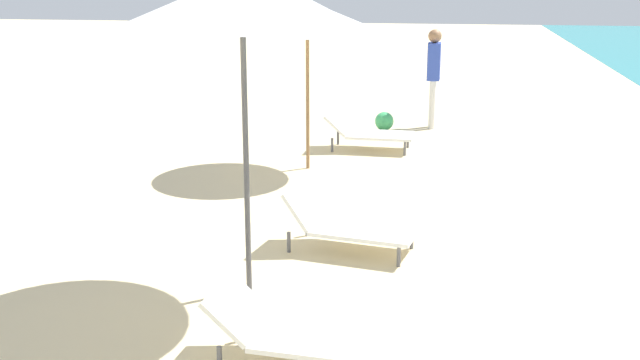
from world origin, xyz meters
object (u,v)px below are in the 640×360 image
(lounger_third_shoreside, at_px, (347,223))
(lounger_third_inland, at_px, (300,331))
(umbrella_third, at_px, (242,0))
(beach_ball, at_px, (384,121))
(umbrella_farthest, at_px, (307,16))
(lounger_farthest_shoreside, at_px, (368,132))
(person_walking_near, at_px, (434,68))

(lounger_third_shoreside, xyz_separation_m, lounger_third_inland, (-0.09, -2.45, -0.02))
(umbrella_third, relative_size, beach_ball, 8.68)
(umbrella_third, distance_m, umbrella_farthest, 4.43)
(umbrella_third, bearing_deg, umbrella_farthest, 91.80)
(umbrella_farthest, height_order, lounger_farthest_shoreside, umbrella_farthest)
(umbrella_third, xyz_separation_m, lounger_third_shoreside, (0.77, 1.16, -2.30))
(umbrella_third, height_order, person_walking_near, umbrella_third)
(lounger_third_inland, xyz_separation_m, person_walking_near, (0.94, 8.81, 0.79))
(lounger_third_shoreside, bearing_deg, lounger_farthest_shoreside, 104.13)
(lounger_third_shoreside, distance_m, umbrella_farthest, 3.85)
(umbrella_third, bearing_deg, lounger_third_shoreside, 56.37)
(umbrella_farthest, bearing_deg, beach_ball, 71.38)
(umbrella_third, xyz_separation_m, person_walking_near, (1.62, 7.52, -1.52))
(umbrella_farthest, bearing_deg, lounger_farthest_shoreside, 58.94)
(umbrella_third, distance_m, lounger_farthest_shoreside, 6.14)
(umbrella_third, distance_m, beach_ball, 7.61)
(lounger_third_inland, height_order, umbrella_farthest, umbrella_farthest)
(person_walking_near, bearing_deg, lounger_farthest_shoreside, 64.29)
(person_walking_near, height_order, beach_ball, person_walking_near)
(lounger_farthest_shoreside, distance_m, beach_ball, 1.52)
(umbrella_third, xyz_separation_m, beach_ball, (0.79, 7.17, -2.42))
(umbrella_third, height_order, beach_ball, umbrella_third)
(umbrella_third, height_order, lounger_third_shoreside, umbrella_third)
(lounger_third_inland, bearing_deg, person_walking_near, 90.28)
(lounger_third_shoreside, bearing_deg, lounger_third_inland, -80.01)
(lounger_third_inland, distance_m, lounger_farthest_shoreside, 6.95)
(lounger_third_shoreside, bearing_deg, beach_ball, 102.00)
(umbrella_third, xyz_separation_m, lounger_farthest_shoreside, (0.62, 5.66, -2.30))
(lounger_third_inland, relative_size, beach_ball, 4.42)
(umbrella_third, height_order, umbrella_farthest, umbrella_third)
(person_walking_near, relative_size, beach_ball, 5.27)
(lounger_third_shoreside, relative_size, lounger_farthest_shoreside, 1.02)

